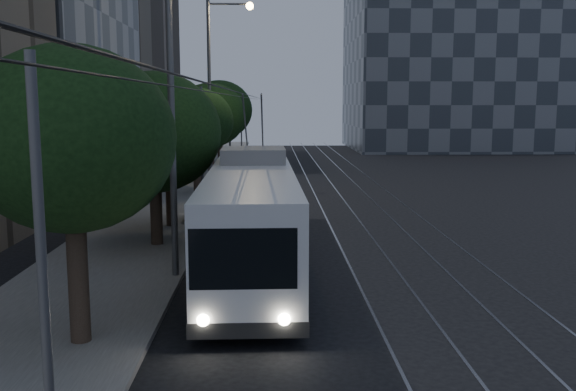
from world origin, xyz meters
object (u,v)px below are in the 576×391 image
Objects in this scene: car_white_a at (262,192)px; car_white_c at (254,168)px; streetlamp_near at (185,96)px; car_white_d at (265,158)px; pickup_silver at (228,198)px; streetlamp_far at (217,77)px; trolleybus at (251,221)px; car_white_b at (236,182)px.

car_white_c is at bearing 87.43° from car_white_a.
streetlamp_near reaches higher than car_white_a.
car_white_d is 33.89m from streetlamp_near.
pickup_silver reaches higher than car_white_a.
pickup_silver reaches higher than car_white_d.
car_white_d is 0.37× the size of streetlamp_far.
car_white_a is (0.19, 13.60, -1.07)m from trolleybus.
streetlamp_far is (-0.57, 18.71, 1.22)m from streetlamp_near.
car_white_c is at bearing 75.49° from streetlamp_far.
trolleybus is at bearing 12.43° from streetlamp_near.
trolleybus is 19.12m from streetlamp_far.
streetlamp_near reaches higher than trolleybus.
streetlamp_far is at bearing 113.63° from car_white_a.
car_white_d is (1.60, 22.48, -0.13)m from pickup_silver.
trolleybus is at bearing -82.31° from streetlamp_far.
streetlamp_near is at bearing -83.61° from pickup_silver.
car_white_a is at bearing -71.80° from car_white_d.
car_white_c is (-0.72, 12.19, 0.03)m from car_white_a.
car_white_d is (0.01, 19.46, 0.05)m from car_white_a.
pickup_silver is at bearing -75.60° from car_white_b.
car_white_c reaches higher than car_white_a.
pickup_silver is 1.45× the size of car_white_d.
streetlamp_near reaches higher than pickup_silver.
car_white_a is 0.43× the size of streetlamp_near.
car_white_a is at bearing 71.27° from pickup_silver.
car_white_a is at bearing 81.53° from streetlamp_near.
car_white_b is (-1.40, 18.29, -1.13)m from trolleybus.
streetlamp_near is (-2.09, -14.02, 4.84)m from car_white_a.
car_white_d is at bearing 94.92° from pickup_silver.
streetlamp_near is (-1.37, -26.21, 4.81)m from car_white_c.
pickup_silver is at bearing 96.67° from trolleybus.
car_white_a is 14.98m from streetlamp_near.
car_white_a is at bearing -60.44° from streetlamp_far.
trolleybus is 18.37m from car_white_b.
pickup_silver is 9.75m from streetlamp_far.
car_white_a is 19.46m from car_white_d.
trolleybus is 4.25m from streetlamp_near.
streetlamp_far reaches higher than car_white_a.
car_white_b is at bearing 102.81° from car_white_a.
trolleybus reaches higher than car_white_b.
car_white_b is at bearing 98.99° from pickup_silver.
trolleybus is 25.82m from car_white_c.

